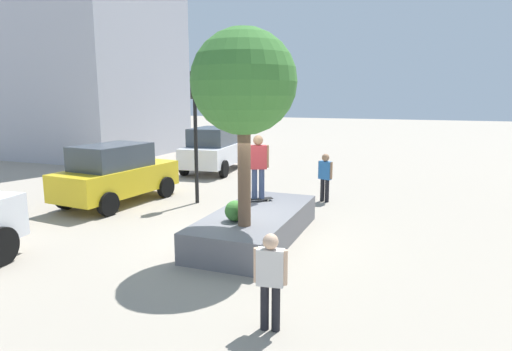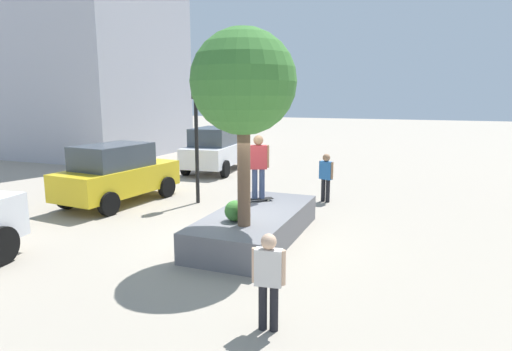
{
  "view_description": "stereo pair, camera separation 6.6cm",
  "coord_description": "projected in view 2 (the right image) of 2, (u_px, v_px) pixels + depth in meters",
  "views": [
    {
      "loc": [
        -9.25,
        -4.01,
        3.46
      ],
      "look_at": [
        0.34,
        -0.34,
        1.58
      ],
      "focal_mm": 30.47,
      "sensor_mm": 36.0,
      "label": 1
    },
    {
      "loc": [
        -9.22,
        -4.07,
        3.46
      ],
      "look_at": [
        0.34,
        -0.34,
        1.58
      ],
      "focal_mm": 30.47,
      "sensor_mm": 36.0,
      "label": 2
    }
  ],
  "objects": [
    {
      "name": "skateboard",
      "position": [
        258.0,
        199.0,
        11.66
      ],
      "size": [
        0.65,
        0.77,
        0.07
      ],
      "color": "black",
      "rests_on": "planter_ledge"
    },
    {
      "name": "brick_midrise",
      "position": [
        87.0,
        33.0,
        25.6
      ],
      "size": [
        8.77,
        8.97,
        14.26
      ],
      "primitive_type": "cube",
      "color": "#B2B2BC",
      "rests_on": "ground"
    },
    {
      "name": "skateboarder",
      "position": [
        258.0,
        162.0,
        11.48
      ],
      "size": [
        0.36,
        0.54,
        1.7
      ],
      "color": "navy",
      "rests_on": "skateboard"
    },
    {
      "name": "passerby_with_bag",
      "position": [
        269.0,
        275.0,
        6.38
      ],
      "size": [
        0.23,
        0.51,
        1.51
      ],
      "color": "black",
      "rests_on": "ground"
    },
    {
      "name": "boxwood_shrub",
      "position": [
        235.0,
        211.0,
        9.77
      ],
      "size": [
        0.47,
        0.47,
        0.47
      ],
      "primitive_type": "sphere",
      "color": "#3D7A33",
      "rests_on": "planter_ledge"
    },
    {
      "name": "bystander_watching",
      "position": [
        326.0,
        174.0,
        14.29
      ],
      "size": [
        0.33,
        0.51,
        1.61
      ],
      "color": "black",
      "rests_on": "ground"
    },
    {
      "name": "ground_plane",
      "position": [
        238.0,
        241.0,
        10.53
      ],
      "size": [
        120.0,
        120.0,
        0.0
      ],
      "primitive_type": "plane",
      "color": "#9E9384"
    },
    {
      "name": "taxi_cab",
      "position": [
        117.0,
        173.0,
        14.11
      ],
      "size": [
        4.34,
        2.29,
        1.95
      ],
      "color": "gold",
      "rests_on": "ground"
    },
    {
      "name": "traffic_light_corner",
      "position": [
        196.0,
        114.0,
        13.8
      ],
      "size": [
        0.37,
        0.37,
        4.23
      ],
      "color": "black",
      "rests_on": "ground"
    },
    {
      "name": "police_car",
      "position": [
        216.0,
        149.0,
        20.12
      ],
      "size": [
        4.56,
        2.4,
        2.05
      ],
      "color": "white",
      "rests_on": "ground"
    },
    {
      "name": "planter_ledge",
      "position": [
        256.0,
        225.0,
        10.66
      ],
      "size": [
        4.45,
        1.9,
        0.68
      ],
      "primitive_type": "cube",
      "color": "slate",
      "rests_on": "ground"
    },
    {
      "name": "plaza_tree",
      "position": [
        243.0,
        83.0,
        8.94
      ],
      "size": [
        2.21,
        2.21,
        4.18
      ],
      "color": "brown",
      "rests_on": "planter_ledge"
    }
  ]
}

